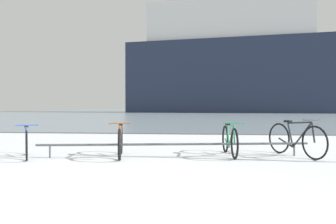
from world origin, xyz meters
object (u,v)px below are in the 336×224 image
(bicycle_0, at_px, (26,142))
(bicycle_1, at_px, (120,141))
(bicycle_3, at_px, (296,139))
(ferry_ship, at_px, (232,59))
(bicycle_2, at_px, (230,140))

(bicycle_0, bearing_deg, bicycle_1, 8.76)
(bicycle_0, height_order, bicycle_1, bicycle_1)
(bicycle_3, relative_size, ferry_ship, 0.04)
(bicycle_2, xyz_separation_m, ferry_ship, (4.42, 54.19, 9.26))
(bicycle_2, height_order, ferry_ship, ferry_ship)
(bicycle_1, xyz_separation_m, bicycle_3, (3.85, 0.50, 0.03))
(bicycle_1, distance_m, bicycle_2, 2.44)
(bicycle_0, relative_size, bicycle_3, 0.87)
(bicycle_0, distance_m, ferry_ship, 56.43)
(bicycle_2, relative_size, bicycle_3, 1.05)
(bicycle_2, xyz_separation_m, bicycle_3, (1.45, 0.04, 0.03))
(bicycle_0, distance_m, bicycle_2, 4.47)
(ferry_ship, bearing_deg, bicycle_3, -93.14)
(bicycle_0, relative_size, bicycle_1, 0.87)
(bicycle_0, xyz_separation_m, bicycle_1, (2.00, 0.31, 0.01))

